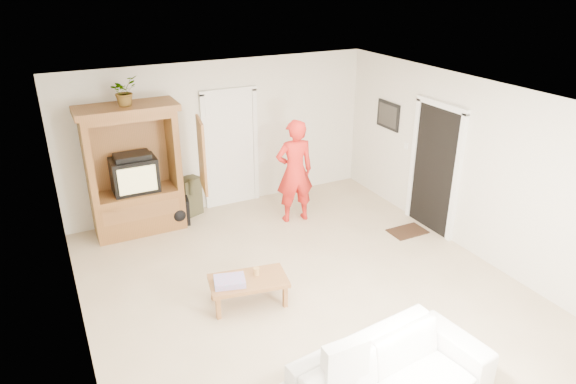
{
  "coord_description": "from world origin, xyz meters",
  "views": [
    {
      "loc": [
        -2.8,
        -5.19,
        4.0
      ],
      "look_at": [
        0.1,
        0.6,
        1.15
      ],
      "focal_mm": 32.0,
      "sensor_mm": 36.0,
      "label": 1
    }
  ],
  "objects_px": {
    "man": "(295,171)",
    "sofa": "(384,383)",
    "armoire": "(136,178)",
    "coffee_table": "(248,282)"
  },
  "relations": [
    {
      "from": "man",
      "to": "sofa",
      "type": "bearing_deg",
      "value": 82.01
    },
    {
      "from": "armoire",
      "to": "coffee_table",
      "type": "bearing_deg",
      "value": -73.64
    },
    {
      "from": "sofa",
      "to": "coffee_table",
      "type": "relative_size",
      "value": 2.13
    },
    {
      "from": "sofa",
      "to": "man",
      "type": "bearing_deg",
      "value": 68.06
    },
    {
      "from": "man",
      "to": "coffee_table",
      "type": "xyz_separation_m",
      "value": [
        -1.63,
        -1.89,
        -0.57
      ]
    },
    {
      "from": "armoire",
      "to": "man",
      "type": "relative_size",
      "value": 1.18
    },
    {
      "from": "armoire",
      "to": "sofa",
      "type": "distance_m",
      "value": 5.09
    },
    {
      "from": "coffee_table",
      "to": "sofa",
      "type": "bearing_deg",
      "value": -66.82
    },
    {
      "from": "armoire",
      "to": "sofa",
      "type": "bearing_deg",
      "value": -75.13
    },
    {
      "from": "sofa",
      "to": "coffee_table",
      "type": "distance_m",
      "value": 2.25
    }
  ]
}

